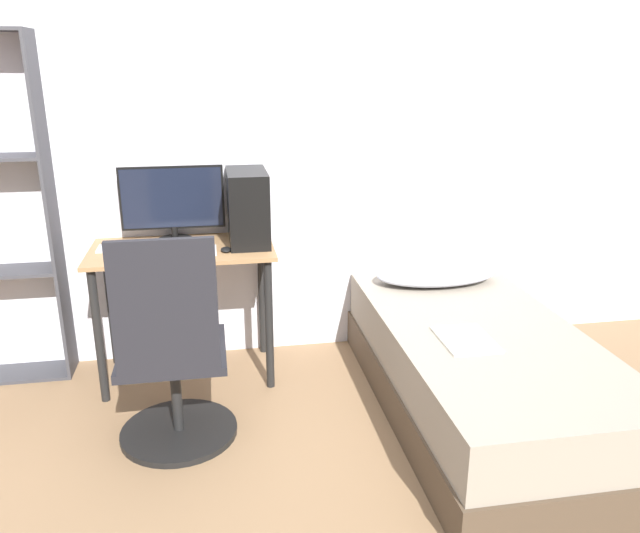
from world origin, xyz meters
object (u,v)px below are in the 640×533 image
(office_chair, at_px, (173,368))
(bed, at_px, (480,372))
(keyboard, at_px, (177,252))
(monitor, at_px, (172,201))
(pc_tower, at_px, (248,207))

(office_chair, height_order, bed, office_chair)
(office_chair, relative_size, keyboard, 2.55)
(monitor, height_order, keyboard, monitor)
(bed, xyz_separation_m, monitor, (-1.49, 0.84, 0.75))
(monitor, bearing_deg, office_chair, -89.97)
(office_chair, xyz_separation_m, bed, (1.49, 0.01, -0.16))
(office_chair, bearing_deg, bed, 0.51)
(monitor, relative_size, pc_tower, 1.39)
(office_chair, distance_m, keyboard, 0.69)
(pc_tower, bearing_deg, keyboard, -157.59)
(keyboard, bearing_deg, office_chair, -92.01)
(monitor, height_order, pc_tower, monitor)
(bed, height_order, monitor, monitor)
(bed, bearing_deg, monitor, 150.79)
(office_chair, distance_m, monitor, 1.03)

